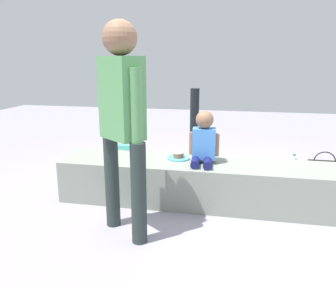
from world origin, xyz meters
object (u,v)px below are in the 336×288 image
at_px(gift_bag, 128,155).
at_px(water_bottle_near_gift, 294,162).
at_px(adult_standing, 122,112).
at_px(water_bottle_far_side, 147,165).
at_px(party_cup_red, 170,161).
at_px(handbag_black_leather, 323,171).
at_px(cake_plate, 179,157).
at_px(child_seated, 204,140).

height_order(gift_bag, water_bottle_near_gift, gift_bag).
height_order(adult_standing, water_bottle_far_side, adult_standing).
height_order(water_bottle_far_side, party_cup_red, water_bottle_far_side).
bearing_deg(gift_bag, adult_standing, -72.58).
bearing_deg(handbag_black_leather, gift_bag, 178.51).
xyz_separation_m(cake_plate, water_bottle_far_side, (-0.49, 0.63, -0.32)).
distance_m(water_bottle_far_side, party_cup_red, 0.44).
height_order(child_seated, party_cup_red, child_seated).
xyz_separation_m(child_seated, water_bottle_far_side, (-0.74, 0.72, -0.51)).
bearing_deg(child_seated, party_cup_red, 115.41).
bearing_deg(adult_standing, cake_plate, 69.74).
bearing_deg(water_bottle_far_side, adult_standing, -81.65).
bearing_deg(water_bottle_near_gift, gift_bag, -171.09).
bearing_deg(handbag_black_leather, cake_plate, -153.01).
bearing_deg(child_seated, adult_standing, -127.81).
distance_m(child_seated, party_cup_red, 1.33).
bearing_deg(water_bottle_far_side, handbag_black_leather, 4.11).
distance_m(child_seated, water_bottle_far_side, 1.15).
xyz_separation_m(water_bottle_near_gift, water_bottle_far_side, (-1.75, -0.53, 0.02)).
bearing_deg(child_seated, water_bottle_near_gift, 50.76).
relative_size(cake_plate, gift_bag, 0.66).
xyz_separation_m(child_seated, water_bottle_near_gift, (1.01, 1.24, -0.52)).
bearing_deg(water_bottle_far_side, gift_bag, 145.58).
bearing_deg(cake_plate, gift_bag, 133.47).
distance_m(adult_standing, handbag_black_leather, 2.52).
height_order(gift_bag, party_cup_red, gift_bag).
xyz_separation_m(adult_standing, water_bottle_near_gift, (1.55, 1.93, -0.87)).
distance_m(party_cup_red, handbag_black_leather, 1.81).
bearing_deg(cake_plate, adult_standing, -110.26).
relative_size(party_cup_red, handbag_black_leather, 0.29).
distance_m(adult_standing, gift_bag, 1.87).
distance_m(gift_bag, water_bottle_far_side, 0.36).
xyz_separation_m(party_cup_red, handbag_black_leather, (1.79, -0.23, 0.07)).
bearing_deg(adult_standing, child_seated, 52.19).
bearing_deg(handbag_black_leather, party_cup_red, 172.58).
height_order(adult_standing, gift_bag, adult_standing).
bearing_deg(party_cup_red, handbag_black_leather, -7.42).
bearing_deg(child_seated, handbag_black_leather, 34.11).
bearing_deg(water_bottle_near_gift, handbag_black_leather, -56.12).
relative_size(adult_standing, handbag_black_leather, 4.67).
distance_m(gift_bag, water_bottle_near_gift, 2.08).
distance_m(child_seated, water_bottle_near_gift, 1.69).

